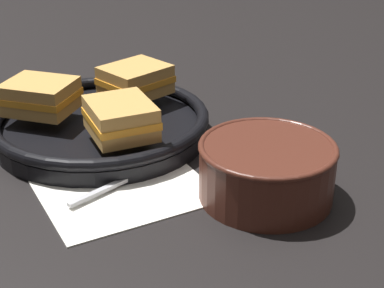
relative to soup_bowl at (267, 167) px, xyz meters
The scene contains 8 objects.
ground_plane 0.12m from the soup_bowl, 138.09° to the left, with size 4.00×4.00×0.00m, color black.
napkin 0.18m from the soup_bowl, 147.38° to the left, with size 0.21×0.18×0.00m.
soup_bowl is the anchor object (origin of this frame).
spoon 0.17m from the soup_bowl, 137.20° to the left, with size 0.15×0.07×0.01m.
skillet 0.29m from the soup_bowl, 115.14° to the left, with size 0.33×0.33×0.04m.
sandwich_near_left 0.36m from the soup_bowl, 123.07° to the left, with size 0.13×0.13×0.05m.
sandwich_near_right 0.21m from the soup_bowl, 125.27° to the left, with size 0.09×0.10×0.05m.
sandwich_far_left 0.31m from the soup_bowl, 98.64° to the left, with size 0.12×0.11×0.05m.
Camera 1 is at (-0.29, -0.60, 0.38)m, focal length 55.00 mm.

